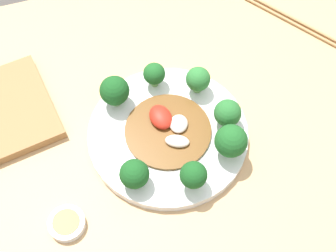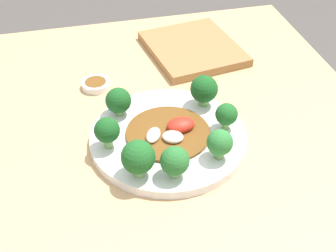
# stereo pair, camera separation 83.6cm
# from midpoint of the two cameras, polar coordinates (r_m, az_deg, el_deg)

# --- Properties ---
(ground_plane) EXTENTS (8.00, 8.00, 0.00)m
(ground_plane) POSITION_cam_midpoint_polar(r_m,az_deg,el_deg) (1.47, -13.97, -22.26)
(ground_plane) COLOR #4C4742
(table) EXTENTS (1.04, 0.85, 0.75)m
(table) POSITION_cam_midpoint_polar(r_m,az_deg,el_deg) (1.11, -18.18, -19.09)
(table) COLOR tan
(table) RESTS_ON ground_plane
(plate) EXTENTS (0.29, 0.29, 0.02)m
(plate) POSITION_cam_midpoint_polar(r_m,az_deg,el_deg) (0.76, -26.54, -13.35)
(plate) COLOR white
(plate) RESTS_ON table
(broccoli_southwest) EXTENTS (0.05, 0.05, 0.06)m
(broccoli_southwest) POSITION_cam_midpoint_polar(r_m,az_deg,el_deg) (0.74, -33.85, -19.11)
(broccoli_southwest) COLOR #89B76B
(broccoli_southwest) RESTS_ON plate
(broccoli_south) EXTENTS (0.05, 0.05, 0.06)m
(broccoli_south) POSITION_cam_midpoint_polar(r_m,az_deg,el_deg) (0.69, -26.87, -20.72)
(broccoli_south) COLOR #7AAD5B
(broccoli_south) RESTS_ON plate
(broccoli_northeast) EXTENTS (0.05, 0.05, 0.06)m
(broccoli_northeast) POSITION_cam_midpoint_polar(r_m,az_deg,el_deg) (0.74, -22.19, -5.79)
(broccoli_northeast) COLOR #70A356
(broccoli_northeast) RESTS_ON plate
(broccoli_southeast) EXTENTS (0.06, 0.06, 0.07)m
(broccoli_southeast) POSITION_cam_midpoint_polar(r_m,az_deg,el_deg) (0.67, -20.43, -16.25)
(broccoli_southeast) COLOR #89B76B
(broccoli_southeast) RESTS_ON plate
(broccoli_east) EXTENTS (0.05, 0.05, 0.06)m
(broccoli_east) POSITION_cam_midpoint_polar(r_m,az_deg,el_deg) (0.69, -19.46, -11.56)
(broccoli_east) COLOR #89B76B
(broccoli_east) RESTS_ON plate
(broccoli_northwest) EXTENTS (0.06, 0.06, 0.07)m
(broccoli_northwest) POSITION_cam_midpoint_polar(r_m,az_deg,el_deg) (0.79, -33.14, -7.04)
(broccoli_northwest) COLOR #7AAD5B
(broccoli_northwest) RESTS_ON plate
(broccoli_north) EXTENTS (0.04, 0.04, 0.05)m
(broccoli_north) POSITION_cam_midpoint_polar(r_m,az_deg,el_deg) (0.78, -27.64, -4.69)
(broccoli_north) COLOR #7AAD5B
(broccoli_north) RESTS_ON plate
(stirfry_center) EXTENTS (0.16, 0.16, 0.03)m
(stirfry_center) POSITION_cam_midpoint_polar(r_m,az_deg,el_deg) (0.75, -26.92, -12.67)
(stirfry_center) COLOR brown
(stirfry_center) RESTS_ON plate
(chopsticks) EXTENTS (0.14, 0.20, 0.01)m
(chopsticks) POSITION_cam_midpoint_polar(r_m,az_deg,el_deg) (0.83, -4.51, 4.84)
(chopsticks) COLOR #AD7F4C
(chopsticks) RESTS_ON table
(sauce_dish) EXTENTS (0.06, 0.06, 0.02)m
(sauce_dish) POSITION_cam_midpoint_polar(r_m,az_deg,el_deg) (0.83, -40.87, -22.90)
(sauce_dish) COLOR white
(sauce_dish) RESTS_ON table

